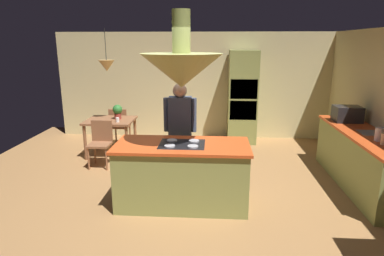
# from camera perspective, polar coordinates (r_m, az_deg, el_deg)

# --- Properties ---
(ground) EXTENTS (8.16, 8.16, 0.00)m
(ground) POSITION_cam_1_polar(r_m,az_deg,el_deg) (5.20, -1.43, -11.84)
(ground) COLOR #9E7042
(wall_back) EXTENTS (6.80, 0.10, 2.55)m
(wall_back) POSITION_cam_1_polar(r_m,az_deg,el_deg) (8.16, 0.74, 7.27)
(wall_back) COLOR beige
(wall_back) RESTS_ON ground
(kitchen_island) EXTENTS (1.91, 0.88, 0.94)m
(kitchen_island) POSITION_cam_1_polar(r_m,az_deg,el_deg) (4.83, -1.68, -7.96)
(kitchen_island) COLOR #8C934C
(kitchen_island) RESTS_ON ground
(counter_run_right) EXTENTS (0.73, 2.58, 0.92)m
(counter_run_right) POSITION_cam_1_polar(r_m,az_deg,el_deg) (6.05, 27.14, -4.84)
(counter_run_right) COLOR #8C934C
(counter_run_right) RESTS_ON ground
(oven_tower) EXTENTS (0.66, 0.62, 2.14)m
(oven_tower) POSITION_cam_1_polar(r_m,az_deg,el_deg) (7.81, 8.69, 5.25)
(oven_tower) COLOR #8C934C
(oven_tower) RESTS_ON ground
(dining_table) EXTENTS (0.97, 0.83, 0.76)m
(dining_table) POSITION_cam_1_polar(r_m,az_deg,el_deg) (7.08, -13.87, 0.53)
(dining_table) COLOR brown
(dining_table) RESTS_ON ground
(person_at_island) EXTENTS (0.53, 0.23, 1.69)m
(person_at_island) POSITION_cam_1_polar(r_m,az_deg,el_deg) (5.34, -2.06, 0.03)
(person_at_island) COLOR tan
(person_at_island) RESTS_ON ground
(range_hood) EXTENTS (1.10, 1.10, 1.00)m
(range_hood) POSITION_cam_1_polar(r_m,az_deg,el_deg) (4.47, -1.82, 10.20)
(range_hood) COLOR #8C934C
(pendant_light_over_table) EXTENTS (0.32, 0.32, 0.82)m
(pendant_light_over_table) POSITION_cam_1_polar(r_m,az_deg,el_deg) (6.89, -14.48, 10.37)
(pendant_light_over_table) COLOR #E0B266
(chair_facing_island) EXTENTS (0.40, 0.40, 0.87)m
(chair_facing_island) POSITION_cam_1_polar(r_m,az_deg,el_deg) (6.53, -15.44, -2.04)
(chair_facing_island) COLOR brown
(chair_facing_island) RESTS_ON ground
(chair_by_back_wall) EXTENTS (0.40, 0.40, 0.87)m
(chair_by_back_wall) POSITION_cam_1_polar(r_m,az_deg,el_deg) (7.70, -12.40, 0.64)
(chair_by_back_wall) COLOR brown
(chair_by_back_wall) RESTS_ON ground
(potted_plant_on_table) EXTENTS (0.20, 0.20, 0.30)m
(potted_plant_on_table) POSITION_cam_1_polar(r_m,az_deg,el_deg) (7.04, -12.70, 2.87)
(potted_plant_on_table) COLOR #99382D
(potted_plant_on_table) RESTS_ON dining_table
(cup_on_table) EXTENTS (0.07, 0.07, 0.09)m
(cup_on_table) POSITION_cam_1_polar(r_m,az_deg,el_deg) (6.78, -12.71, 1.37)
(cup_on_table) COLOR white
(cup_on_table) RESTS_ON dining_table
(canister_sugar) EXTENTS (0.13, 0.13, 0.20)m
(canister_sugar) POSITION_cam_1_polar(r_m,az_deg,el_deg) (5.50, 29.58, -0.96)
(canister_sugar) COLOR silver
(canister_sugar) RESTS_ON counter_run_right
(microwave_on_counter) EXTENTS (0.46, 0.36, 0.28)m
(microwave_on_counter) POSITION_cam_1_polar(r_m,az_deg,el_deg) (6.58, 25.18, 2.21)
(microwave_on_counter) COLOR #232326
(microwave_on_counter) RESTS_ON counter_run_right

